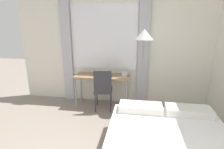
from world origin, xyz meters
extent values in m
cube|color=silver|center=(0.00, 3.34, 1.35)|extent=(5.08, 0.05, 2.70)
cube|color=white|center=(-0.42, 3.30, 1.60)|extent=(1.56, 0.01, 1.50)
cube|color=#B2B2BC|center=(-1.34, 3.26, 1.30)|extent=(0.24, 0.06, 2.60)
cube|color=#B2B2BC|center=(0.50, 3.26, 1.30)|extent=(0.24, 0.06, 2.60)
cube|color=#937551|center=(-0.42, 3.01, 0.74)|extent=(1.26, 0.49, 0.04)
cylinder|color=gray|center=(-1.01, 2.81, 0.36)|extent=(0.04, 0.04, 0.72)
cylinder|color=gray|center=(0.17, 2.81, 0.36)|extent=(0.04, 0.04, 0.72)
cylinder|color=gray|center=(-1.01, 3.21, 0.36)|extent=(0.04, 0.04, 0.72)
cylinder|color=gray|center=(0.17, 3.21, 0.36)|extent=(0.04, 0.04, 0.72)
cube|color=#333338|center=(-0.36, 2.84, 0.46)|extent=(0.45, 0.45, 0.05)
cube|color=#333338|center=(-0.34, 2.66, 0.73)|extent=(0.38, 0.08, 0.48)
cylinder|color=#333338|center=(-0.51, 2.65, 0.22)|extent=(0.03, 0.03, 0.44)
cylinder|color=#333338|center=(-0.17, 2.69, 0.22)|extent=(0.03, 0.03, 0.44)
cylinder|color=#333338|center=(-0.55, 2.99, 0.22)|extent=(0.03, 0.03, 0.44)
cylinder|color=#333338|center=(-0.21, 3.03, 0.22)|extent=(0.03, 0.03, 0.44)
cube|color=white|center=(0.86, 1.22, 0.35)|extent=(1.71, 1.92, 0.23)
cube|color=silver|center=(0.47, 2.00, 0.52)|extent=(0.73, 0.32, 0.12)
cube|color=silver|center=(1.26, 2.00, 0.52)|extent=(0.73, 0.32, 0.12)
cylinder|color=#4C4C51|center=(0.49, 2.89, 0.01)|extent=(0.29, 0.29, 0.03)
cylinder|color=gray|center=(0.49, 2.89, 0.81)|extent=(0.02, 0.02, 1.57)
cone|color=silver|center=(0.49, 2.89, 1.70)|extent=(0.37, 0.37, 0.21)
cube|color=silver|center=(0.10, 3.05, 0.80)|extent=(0.12, 0.16, 0.07)
cube|color=silver|center=(0.10, 3.05, 0.85)|extent=(0.14, 0.06, 0.02)
cube|color=#33664C|center=(-0.32, 2.97, 0.77)|extent=(0.28, 0.26, 0.02)
cube|color=white|center=(-0.32, 2.97, 0.78)|extent=(0.26, 0.24, 0.01)
camera|label=1|loc=(0.40, -0.78, 1.91)|focal=28.00mm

